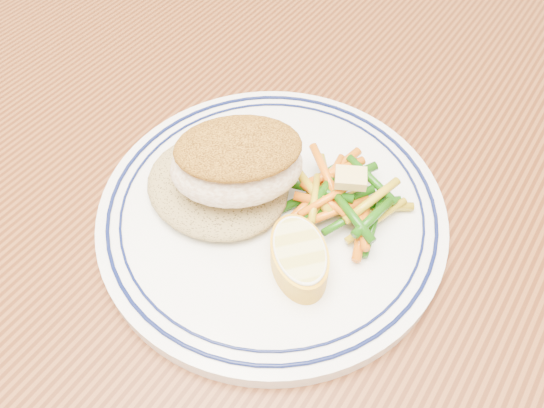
{
  "coord_description": "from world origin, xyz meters",
  "views": [
    {
      "loc": [
        0.19,
        -0.22,
        1.12
      ],
      "look_at": [
        0.05,
        -0.01,
        0.77
      ],
      "focal_mm": 35.0,
      "sensor_mm": 36.0,
      "label": 1
    }
  ],
  "objects_px": {
    "lemon_wedge": "(299,257)",
    "dining_table": "(242,246)",
    "plate": "(272,212)",
    "vegetable_pile": "(341,197)",
    "fish_fillet": "(237,161)",
    "rice_pilaf": "(217,183)"
  },
  "relations": [
    {
      "from": "plate",
      "to": "vegetable_pile",
      "type": "xyz_separation_m",
      "value": [
        0.05,
        0.03,
        0.02
      ]
    },
    {
      "from": "fish_fillet",
      "to": "vegetable_pile",
      "type": "height_order",
      "value": "fish_fillet"
    },
    {
      "from": "plate",
      "to": "vegetable_pile",
      "type": "relative_size",
      "value": 2.81
    },
    {
      "from": "rice_pilaf",
      "to": "fish_fillet",
      "type": "relative_size",
      "value": 0.96
    },
    {
      "from": "dining_table",
      "to": "plate",
      "type": "height_order",
      "value": "plate"
    },
    {
      "from": "fish_fillet",
      "to": "vegetable_pile",
      "type": "xyz_separation_m",
      "value": [
        0.07,
        0.04,
        -0.03
      ]
    },
    {
      "from": "dining_table",
      "to": "plate",
      "type": "bearing_deg",
      "value": -12.63
    },
    {
      "from": "rice_pilaf",
      "to": "fish_fillet",
      "type": "height_order",
      "value": "fish_fillet"
    },
    {
      "from": "vegetable_pile",
      "to": "lemon_wedge",
      "type": "height_order",
      "value": "vegetable_pile"
    },
    {
      "from": "fish_fillet",
      "to": "vegetable_pile",
      "type": "distance_m",
      "value": 0.09
    },
    {
      "from": "vegetable_pile",
      "to": "lemon_wedge",
      "type": "xyz_separation_m",
      "value": [
        0.0,
        -0.07,
        0.0
      ]
    },
    {
      "from": "fish_fillet",
      "to": "lemon_wedge",
      "type": "xyz_separation_m",
      "value": [
        0.08,
        -0.03,
        -0.03
      ]
    },
    {
      "from": "dining_table",
      "to": "lemon_wedge",
      "type": "bearing_deg",
      "value": -25.61
    },
    {
      "from": "dining_table",
      "to": "fish_fillet",
      "type": "xyz_separation_m",
      "value": [
        0.02,
        -0.02,
        0.16
      ]
    },
    {
      "from": "plate",
      "to": "rice_pilaf",
      "type": "xyz_separation_m",
      "value": [
        -0.05,
        -0.01,
        0.02
      ]
    },
    {
      "from": "rice_pilaf",
      "to": "vegetable_pile",
      "type": "xyz_separation_m",
      "value": [
        0.09,
        0.04,
        0.0
      ]
    },
    {
      "from": "dining_table",
      "to": "fish_fillet",
      "type": "height_order",
      "value": "fish_fillet"
    },
    {
      "from": "rice_pilaf",
      "to": "lemon_wedge",
      "type": "height_order",
      "value": "lemon_wedge"
    },
    {
      "from": "rice_pilaf",
      "to": "plate",
      "type": "bearing_deg",
      "value": 14.13
    },
    {
      "from": "rice_pilaf",
      "to": "lemon_wedge",
      "type": "xyz_separation_m",
      "value": [
        0.1,
        -0.02,
        0.0
      ]
    },
    {
      "from": "lemon_wedge",
      "to": "dining_table",
      "type": "bearing_deg",
      "value": 154.39
    },
    {
      "from": "rice_pilaf",
      "to": "fish_fillet",
      "type": "xyz_separation_m",
      "value": [
        0.02,
        0.01,
        0.03
      ]
    }
  ]
}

